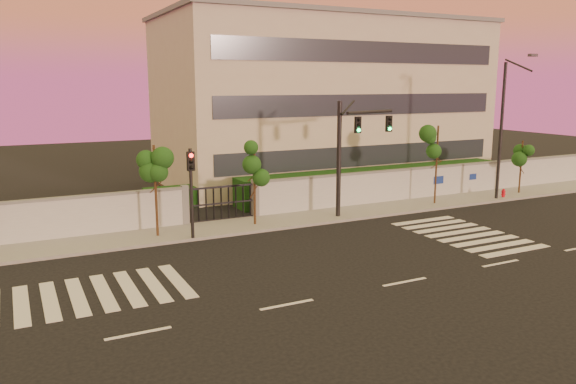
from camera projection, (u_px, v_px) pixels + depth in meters
name	position (u px, v px, depth m)	size (l,w,h in m)	color
ground	(405.00, 282.00, 21.29)	(120.00, 120.00, 0.00)	black
sidewalk	(283.00, 221.00, 30.49)	(60.00, 3.00, 0.15)	gray
perimeter_wall	(273.00, 198.00, 31.67)	(60.00, 0.36, 2.20)	#B2B5B9
hedge_row	(270.00, 192.00, 34.59)	(41.00, 4.25, 1.80)	black
institutional_building	(322.00, 100.00, 43.38)	(24.40, 12.40, 12.25)	beige
road_markings	(319.00, 260.00, 23.89)	(57.00, 7.62, 0.02)	silver
street_tree_c	(155.00, 170.00, 26.66)	(1.50, 1.19, 4.56)	#382314
street_tree_d	(255.00, 165.00, 28.94)	(1.53, 1.22, 4.42)	#382314
street_tree_e	(437.00, 147.00, 34.04)	(1.37, 1.09, 4.92)	#382314
street_tree_f	(522.00, 155.00, 37.55)	(1.38, 1.10, 3.67)	#382314
traffic_signal_main	(352.00, 145.00, 30.88)	(4.03, 1.41, 6.49)	black
traffic_signal_secondary	(191.00, 183.00, 26.32)	(0.35, 0.34, 4.44)	black
streetlight_east	(504.00, 124.00, 35.05)	(0.54, 2.19, 9.12)	black
fire_hydrant	(503.00, 194.00, 36.46)	(0.27, 0.26, 0.69)	red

